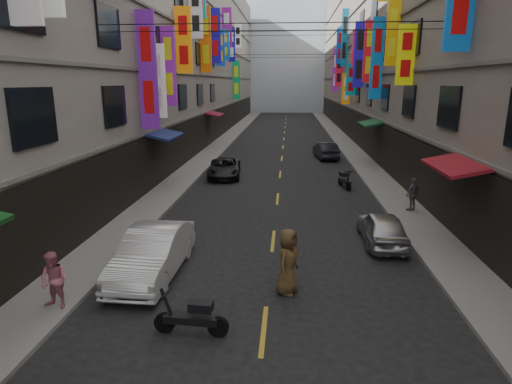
% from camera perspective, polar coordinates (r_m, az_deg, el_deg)
% --- Properties ---
extents(sidewalk_left, '(2.00, 90.00, 0.12)m').
position_cam_1_polar(sidewalk_left, '(40.07, -5.04, 6.16)').
color(sidewalk_left, slate).
rests_on(sidewalk_left, ground).
extents(sidewalk_right, '(2.00, 90.00, 0.12)m').
position_cam_1_polar(sidewalk_right, '(39.92, 12.31, 5.85)').
color(sidewalk_right, slate).
rests_on(sidewalk_right, ground).
extents(building_row_left, '(10.14, 90.00, 19.00)m').
position_cam_1_polar(building_row_left, '(41.24, -14.07, 19.17)').
color(building_row_left, gray).
rests_on(building_row_left, ground).
extents(building_row_right, '(10.14, 90.00, 19.00)m').
position_cam_1_polar(building_row_right, '(40.94, 21.85, 18.64)').
color(building_row_right, gray).
rests_on(building_row_right, ground).
extents(haze_block, '(18.00, 8.00, 22.00)m').
position_cam_1_polar(haze_block, '(89.28, 4.26, 17.74)').
color(haze_block, silver).
rests_on(haze_block, ground).
extents(shop_signage, '(14.00, 55.00, 11.96)m').
position_cam_1_polar(shop_signage, '(31.71, 3.41, 20.59)').
color(shop_signage, '#0D44A0').
rests_on(shop_signage, ground).
extents(street_awnings, '(13.99, 35.20, 0.41)m').
position_cam_1_polar(street_awnings, '(23.36, 0.00, 7.58)').
color(street_awnings, '#13491B').
rests_on(street_awnings, ground).
extents(overhead_cables, '(14.00, 38.04, 1.24)m').
position_cam_1_polar(overhead_cables, '(27.29, 3.51, 20.74)').
color(overhead_cables, black).
rests_on(overhead_cables, ground).
extents(lane_markings, '(0.12, 80.20, 0.01)m').
position_cam_1_polar(lane_markings, '(36.59, 3.55, 5.31)').
color(lane_markings, gold).
rests_on(lane_markings, ground).
extents(scooter_crossing, '(1.80, 0.50, 1.14)m').
position_cam_1_polar(scooter_crossing, '(10.54, -8.50, -16.22)').
color(scooter_crossing, black).
rests_on(scooter_crossing, ground).
extents(scooter_far_right, '(0.67, 1.78, 1.14)m').
position_cam_1_polar(scooter_far_right, '(24.56, 11.71, 1.55)').
color(scooter_far_right, black).
rests_on(scooter_far_right, ground).
extents(car_left_mid, '(1.66, 4.51, 1.48)m').
position_cam_1_polar(car_left_mid, '(13.55, -13.61, -7.88)').
color(car_left_mid, white).
rests_on(car_left_mid, ground).
extents(car_left_far, '(2.30, 4.34, 1.16)m').
position_cam_1_polar(car_left_far, '(26.85, -4.23, 3.21)').
color(car_left_far, black).
rests_on(car_left_far, ground).
extents(car_right_mid, '(1.45, 3.57, 1.22)m').
position_cam_1_polar(car_right_mid, '(16.41, 16.47, -4.59)').
color(car_right_mid, '#B6B6BB').
rests_on(car_right_mid, ground).
extents(car_right_far, '(1.88, 4.03, 1.28)m').
position_cam_1_polar(car_right_far, '(33.87, 9.27, 5.50)').
color(car_right_far, '#23242A').
rests_on(car_right_far, ground).
extents(pedestrian_lfar, '(0.84, 0.67, 1.52)m').
position_cam_1_polar(pedestrian_lfar, '(12.27, -25.34, -10.63)').
color(pedestrian_lfar, '#C4687E').
rests_on(pedestrian_lfar, sidewalk_left).
extents(pedestrian_rfar, '(1.02, 0.96, 1.53)m').
position_cam_1_polar(pedestrian_rfar, '(20.53, 20.18, -0.29)').
color(pedestrian_rfar, '#5D5D60').
rests_on(pedestrian_rfar, sidewalk_right).
extents(pedestrian_crossing, '(0.95, 1.10, 1.90)m').
position_cam_1_polar(pedestrian_crossing, '(12.08, 4.25, -9.22)').
color(pedestrian_crossing, '#523D21').
rests_on(pedestrian_crossing, ground).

